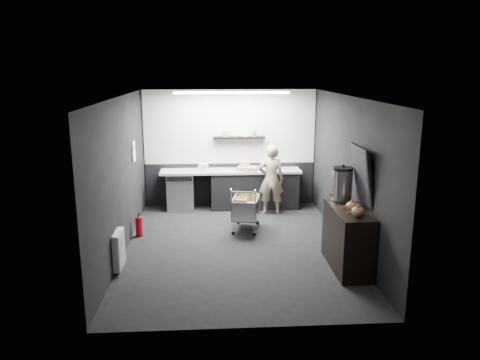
{
  "coord_description": "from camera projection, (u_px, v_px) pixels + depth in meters",
  "views": [
    {
      "loc": [
        -0.45,
        -8.0,
        3.18
      ],
      "look_at": [
        0.09,
        0.4,
        1.15
      ],
      "focal_mm": 35.0,
      "sensor_mm": 36.0,
      "label": 1
    }
  ],
  "objects": [
    {
      "name": "cardboard_box",
      "position": [
        248.0,
        168.0,
        10.64
      ],
      "size": [
        0.53,
        0.47,
        0.09
      ],
      "primitive_type": "cube",
      "rotation": [
        0.0,
        0.0,
        -0.35
      ],
      "color": "#976F50",
      "rests_on": "prep_counter"
    },
    {
      "name": "wall_left",
      "position": [
        121.0,
        176.0,
        8.1
      ],
      "size": [
        0.0,
        5.5,
        5.5
      ],
      "primitive_type": "plane",
      "rotation": [
        1.57,
        0.0,
        1.57
      ],
      "color": "black",
      "rests_on": "floor"
    },
    {
      "name": "ceiling_strip",
      "position": [
        231.0,
        93.0,
        9.71
      ],
      "size": [
        2.4,
        0.2,
        0.04
      ],
      "primitive_type": "cube",
      "color": "white",
      "rests_on": "ceiling"
    },
    {
      "name": "wall_back",
      "position": [
        230.0,
        148.0,
        10.89
      ],
      "size": [
        5.5,
        0.0,
        5.5
      ],
      "primitive_type": "plane",
      "rotation": [
        1.57,
        0.0,
        0.0
      ],
      "color": "black",
      "rests_on": "floor"
    },
    {
      "name": "shopping_cart",
      "position": [
        246.0,
        209.0,
        9.32
      ],
      "size": [
        0.64,
        0.92,
        0.91
      ],
      "color": "silver",
      "rests_on": "floor"
    },
    {
      "name": "wall_clock",
      "position": [
        291.0,
        114.0,
        10.76
      ],
      "size": [
        0.2,
        0.03,
        0.2
      ],
      "primitive_type": "cylinder",
      "rotation": [
        1.57,
        0.0,
        0.0
      ],
      "color": "silver",
      "rests_on": "wall_back"
    },
    {
      "name": "prep_counter",
      "position": [
        237.0,
        189.0,
        10.79
      ],
      "size": [
        3.2,
        0.61,
        0.9
      ],
      "color": "black",
      "rests_on": "floor"
    },
    {
      "name": "floor",
      "position": [
        237.0,
        246.0,
        8.54
      ],
      "size": [
        5.5,
        5.5,
        0.0
      ],
      "primitive_type": "plane",
      "color": "black",
      "rests_on": "ground"
    },
    {
      "name": "kitchen_wall_panel",
      "position": [
        230.0,
        127.0,
        10.75
      ],
      "size": [
        3.95,
        0.02,
        1.7
      ],
      "primitive_type": "cube",
      "color": "silver",
      "rests_on": "wall_back"
    },
    {
      "name": "fire_extinguisher",
      "position": [
        139.0,
        225.0,
        9.01
      ],
      "size": [
        0.14,
        0.14,
        0.45
      ],
      "color": "#AB0B17",
      "rests_on": "floor"
    },
    {
      "name": "poster_red_band",
      "position": [
        134.0,
        148.0,
        9.3
      ],
      "size": [
        0.02,
        0.22,
        0.1
      ],
      "primitive_type": "cube",
      "color": "red",
      "rests_on": "poster"
    },
    {
      "name": "radiator",
      "position": [
        119.0,
        250.0,
        7.46
      ],
      "size": [
        0.1,
        0.5,
        0.6
      ],
      "primitive_type": "cube",
      "color": "silver",
      "rests_on": "wall_left"
    },
    {
      "name": "poster",
      "position": [
        134.0,
        152.0,
        9.31
      ],
      "size": [
        0.02,
        0.3,
        0.4
      ],
      "primitive_type": "cube",
      "color": "silver",
      "rests_on": "wall_left"
    },
    {
      "name": "person",
      "position": [
        271.0,
        179.0,
        10.32
      ],
      "size": [
        0.59,
        0.41,
        1.55
      ],
      "primitive_type": "imported",
      "rotation": [
        0.0,
        0.0,
        3.07
      ],
      "color": "beige",
      "rests_on": "floor"
    },
    {
      "name": "wall_right",
      "position": [
        348.0,
        173.0,
        8.34
      ],
      "size": [
        0.0,
        5.5,
        5.5
      ],
      "primitive_type": "plane",
      "rotation": [
        1.57,
        0.0,
        -1.57
      ],
      "color": "black",
      "rests_on": "floor"
    },
    {
      "name": "white_container",
      "position": [
        203.0,
        167.0,
        10.57
      ],
      "size": [
        0.23,
        0.2,
        0.17
      ],
      "primitive_type": "cube",
      "rotation": [
        0.0,
        0.0,
        -0.27
      ],
      "color": "silver",
      "rests_on": "prep_counter"
    },
    {
      "name": "pink_tub",
      "position": [
        245.0,
        166.0,
        10.67
      ],
      "size": [
        0.21,
        0.21,
        0.21
      ],
      "primitive_type": "cylinder",
      "color": "beige",
      "rests_on": "prep_counter"
    },
    {
      "name": "wall_front",
      "position": [
        249.0,
        226.0,
        5.55
      ],
      "size": [
        5.5,
        0.0,
        5.5
      ],
      "primitive_type": "plane",
      "rotation": [
        -1.57,
        0.0,
        0.0
      ],
      "color": "black",
      "rests_on": "floor"
    },
    {
      "name": "floating_shelf",
      "position": [
        239.0,
        137.0,
        10.71
      ],
      "size": [
        1.2,
        0.22,
        0.04
      ],
      "primitive_type": "cube",
      "color": "black",
      "rests_on": "wall_back"
    },
    {
      "name": "ceiling",
      "position": [
        236.0,
        97.0,
        7.9
      ],
      "size": [
        5.5,
        5.5,
        0.0
      ],
      "primitive_type": "plane",
      "rotation": [
        3.14,
        0.0,
        0.0
      ],
      "color": "silver",
      "rests_on": "wall_back"
    },
    {
      "name": "dado_panel",
      "position": [
        230.0,
        184.0,
        11.07
      ],
      "size": [
        3.95,
        0.02,
        1.0
      ],
      "primitive_type": "cube",
      "color": "black",
      "rests_on": "wall_back"
    },
    {
      "name": "sideboard",
      "position": [
        348.0,
        230.0,
        7.53
      ],
      "size": [
        0.57,
        1.33,
        2.0
      ],
      "color": "black",
      "rests_on": "floor"
    }
  ]
}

